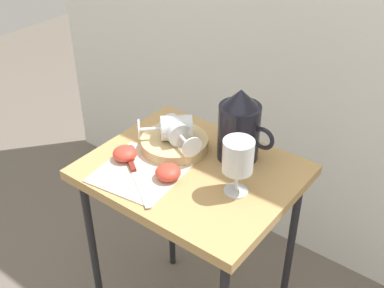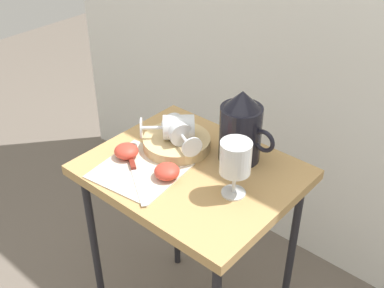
{
  "view_description": "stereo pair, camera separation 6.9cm",
  "coord_description": "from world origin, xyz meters",
  "px_view_note": "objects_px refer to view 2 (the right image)",
  "views": [
    {
      "loc": [
        0.65,
        -0.86,
        1.5
      ],
      "look_at": [
        0.0,
        0.0,
        0.78
      ],
      "focal_mm": 45.22,
      "sensor_mm": 36.0,
      "label": 1
    },
    {
      "loc": [
        0.71,
        -0.82,
        1.5
      ],
      "look_at": [
        0.0,
        0.0,
        0.78
      ],
      "focal_mm": 45.22,
      "sensor_mm": 36.0,
      "label": 2
    }
  ],
  "objects_px": {
    "basket_tray": "(177,143)",
    "wine_glass_upright": "(235,160)",
    "table": "(192,188)",
    "wine_glass_tipped_far": "(178,130)",
    "apple_half_right": "(167,171)",
    "knife": "(134,169)",
    "wine_glass_tipped_near": "(177,127)",
    "apple_half_left": "(126,151)",
    "pitcher": "(241,132)"
  },
  "relations": [
    {
      "from": "pitcher",
      "to": "wine_glass_tipped_far",
      "type": "distance_m",
      "value": 0.18
    },
    {
      "from": "table",
      "to": "pitcher",
      "type": "relative_size",
      "value": 3.27
    },
    {
      "from": "wine_glass_tipped_far",
      "to": "apple_half_right",
      "type": "relative_size",
      "value": 2.23
    },
    {
      "from": "knife",
      "to": "wine_glass_tipped_near",
      "type": "bearing_deg",
      "value": 85.89
    },
    {
      "from": "wine_glass_tipped_far",
      "to": "apple_half_left",
      "type": "relative_size",
      "value": 2.23
    },
    {
      "from": "wine_glass_tipped_near",
      "to": "table",
      "type": "bearing_deg",
      "value": -25.88
    },
    {
      "from": "table",
      "to": "apple_half_left",
      "type": "distance_m",
      "value": 0.22
    },
    {
      "from": "basket_tray",
      "to": "pitcher",
      "type": "height_order",
      "value": "pitcher"
    },
    {
      "from": "pitcher",
      "to": "wine_glass_tipped_far",
      "type": "bearing_deg",
      "value": -151.08
    },
    {
      "from": "basket_tray",
      "to": "knife",
      "type": "distance_m",
      "value": 0.16
    },
    {
      "from": "apple_half_left",
      "to": "apple_half_right",
      "type": "height_order",
      "value": "same"
    },
    {
      "from": "wine_glass_tipped_near",
      "to": "wine_glass_tipped_far",
      "type": "xyz_separation_m",
      "value": [
        0.01,
        -0.01,
        -0.0
      ]
    },
    {
      "from": "wine_glass_upright",
      "to": "wine_glass_tipped_far",
      "type": "distance_m",
      "value": 0.25
    },
    {
      "from": "basket_tray",
      "to": "wine_glass_tipped_far",
      "type": "distance_m",
      "value": 0.05
    },
    {
      "from": "wine_glass_tipped_far",
      "to": "pitcher",
      "type": "bearing_deg",
      "value": 28.92
    },
    {
      "from": "wine_glass_tipped_near",
      "to": "apple_half_left",
      "type": "height_order",
      "value": "wine_glass_tipped_near"
    },
    {
      "from": "knife",
      "to": "basket_tray",
      "type": "bearing_deg",
      "value": 86.4
    },
    {
      "from": "basket_tray",
      "to": "wine_glass_tipped_far",
      "type": "bearing_deg",
      "value": -32.07
    },
    {
      "from": "table",
      "to": "knife",
      "type": "xyz_separation_m",
      "value": [
        -0.11,
        -0.12,
        0.08
      ]
    },
    {
      "from": "basket_tray",
      "to": "wine_glass_upright",
      "type": "bearing_deg",
      "value": -13.3
    },
    {
      "from": "wine_glass_tipped_near",
      "to": "knife",
      "type": "xyz_separation_m",
      "value": [
        -0.01,
        -0.16,
        -0.06
      ]
    },
    {
      "from": "apple_half_right",
      "to": "knife",
      "type": "xyz_separation_m",
      "value": [
        -0.09,
        -0.04,
        -0.01
      ]
    },
    {
      "from": "pitcher",
      "to": "apple_half_right",
      "type": "xyz_separation_m",
      "value": [
        -0.09,
        -0.2,
        -0.06
      ]
    },
    {
      "from": "knife",
      "to": "apple_half_right",
      "type": "bearing_deg",
      "value": 23.04
    },
    {
      "from": "apple_half_left",
      "to": "apple_half_right",
      "type": "relative_size",
      "value": 1.0
    },
    {
      "from": "wine_glass_upright",
      "to": "apple_half_right",
      "type": "bearing_deg",
      "value": -159.32
    },
    {
      "from": "pitcher",
      "to": "knife",
      "type": "distance_m",
      "value": 0.31
    },
    {
      "from": "apple_half_right",
      "to": "knife",
      "type": "relative_size",
      "value": 0.33
    },
    {
      "from": "wine_glass_tipped_far",
      "to": "knife",
      "type": "distance_m",
      "value": 0.17
    },
    {
      "from": "table",
      "to": "wine_glass_tipped_far",
      "type": "relative_size",
      "value": 4.55
    },
    {
      "from": "wine_glass_upright",
      "to": "apple_half_right",
      "type": "height_order",
      "value": "wine_glass_upright"
    },
    {
      "from": "wine_glass_tipped_near",
      "to": "knife",
      "type": "bearing_deg",
      "value": -94.11
    },
    {
      "from": "wine_glass_tipped_near",
      "to": "apple_half_left",
      "type": "bearing_deg",
      "value": -119.97
    },
    {
      "from": "table",
      "to": "apple_half_left",
      "type": "height_order",
      "value": "apple_half_left"
    },
    {
      "from": "pitcher",
      "to": "apple_half_left",
      "type": "height_order",
      "value": "pitcher"
    },
    {
      "from": "wine_glass_tipped_near",
      "to": "apple_half_right",
      "type": "xyz_separation_m",
      "value": [
        0.08,
        -0.13,
        -0.05
      ]
    },
    {
      "from": "pitcher",
      "to": "wine_glass_upright",
      "type": "distance_m",
      "value": 0.16
    },
    {
      "from": "table",
      "to": "knife",
      "type": "relative_size",
      "value": 3.37
    },
    {
      "from": "basket_tray",
      "to": "knife",
      "type": "xyz_separation_m",
      "value": [
        -0.01,
        -0.16,
        -0.01
      ]
    },
    {
      "from": "basket_tray",
      "to": "wine_glass_upright",
      "type": "height_order",
      "value": "wine_glass_upright"
    },
    {
      "from": "wine_glass_tipped_far",
      "to": "apple_half_left",
      "type": "distance_m",
      "value": 0.16
    },
    {
      "from": "table",
      "to": "wine_glass_tipped_near",
      "type": "relative_size",
      "value": 4.42
    },
    {
      "from": "wine_glass_tipped_far",
      "to": "apple_half_right",
      "type": "bearing_deg",
      "value": -60.56
    },
    {
      "from": "pitcher",
      "to": "apple_half_right",
      "type": "bearing_deg",
      "value": -113.91
    },
    {
      "from": "wine_glass_tipped_near",
      "to": "apple_half_right",
      "type": "bearing_deg",
      "value": -58.54
    },
    {
      "from": "apple_half_left",
      "to": "pitcher",
      "type": "bearing_deg",
      "value": 40.61
    },
    {
      "from": "wine_glass_upright",
      "to": "wine_glass_tipped_near",
      "type": "bearing_deg",
      "value": 166.36
    },
    {
      "from": "table",
      "to": "basket_tray",
      "type": "distance_m",
      "value": 0.14
    },
    {
      "from": "basket_tray",
      "to": "wine_glass_tipped_near",
      "type": "relative_size",
      "value": 1.25
    },
    {
      "from": "table",
      "to": "knife",
      "type": "bearing_deg",
      "value": -133.14
    }
  ]
}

